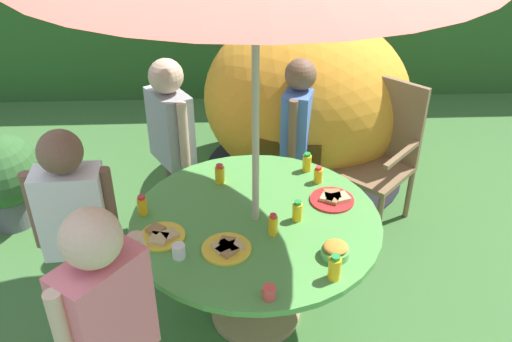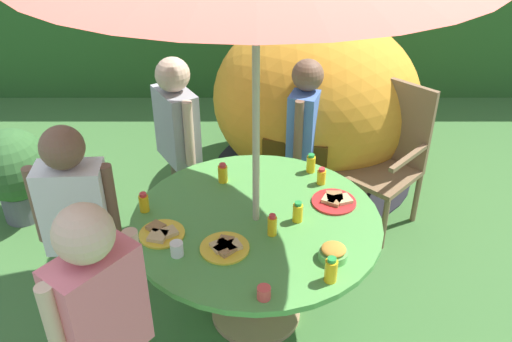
{
  "view_description": "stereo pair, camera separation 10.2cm",
  "coord_description": "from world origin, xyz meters",
  "px_view_note": "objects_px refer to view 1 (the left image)",
  "views": [
    {
      "loc": [
        -0.1,
        -2.36,
        2.5
      ],
      "look_at": [
        0.01,
        0.08,
        0.96
      ],
      "focal_mm": 38.98,
      "sensor_mm": 36.0,
      "label": 1
    },
    {
      "loc": [
        0.0,
        -2.37,
        2.5
      ],
      "look_at": [
        0.01,
        0.08,
        0.96
      ],
      "focal_mm": 38.98,
      "sensor_mm": 36.0,
      "label": 2
    }
  ],
  "objects_px": {
    "juice_bottle_near_right": "(297,211)",
    "juice_bottle_front_edge": "(318,175)",
    "dome_tent": "(306,99)",
    "child_in_pink_shirt": "(106,312)",
    "plate_center_back": "(227,248)",
    "potted_plant": "(3,175)",
    "child_in_white_shirt": "(73,212)",
    "juice_bottle_mid_left": "(335,268)",
    "plate_back_edge": "(162,236)",
    "wooden_chair": "(381,148)",
    "cup_far": "(269,292)",
    "juice_bottle_center_front": "(307,162)",
    "plate_near_left": "(333,199)",
    "juice_bottle_far_right": "(220,174)",
    "garden_table": "(256,239)",
    "child_in_grey_shirt": "(171,127)",
    "child_in_blue_shirt": "(299,121)",
    "juice_bottle_far_left": "(273,225)",
    "snack_bowl": "(335,250)",
    "juice_bottle_mid_right": "(142,205)",
    "cup_near": "(179,251)"
  },
  "relations": [
    {
      "from": "garden_table",
      "to": "juice_bottle_far_left",
      "type": "relative_size",
      "value": 10.86
    },
    {
      "from": "child_in_grey_shirt",
      "to": "juice_bottle_far_right",
      "type": "bearing_deg",
      "value": 2.29
    },
    {
      "from": "plate_back_edge",
      "to": "plate_center_back",
      "type": "bearing_deg",
      "value": -18.42
    },
    {
      "from": "child_in_pink_shirt",
      "to": "juice_bottle_front_edge",
      "type": "bearing_deg",
      "value": -3.28
    },
    {
      "from": "garden_table",
      "to": "wooden_chair",
      "type": "distance_m",
      "value": 1.35
    },
    {
      "from": "wooden_chair",
      "to": "juice_bottle_mid_left",
      "type": "xyz_separation_m",
      "value": [
        -0.59,
        -1.45,
        0.22
      ]
    },
    {
      "from": "garden_table",
      "to": "wooden_chair",
      "type": "xyz_separation_m",
      "value": [
        0.93,
        0.98,
        -0.02
      ]
    },
    {
      "from": "garden_table",
      "to": "child_in_pink_shirt",
      "type": "distance_m",
      "value": 1.05
    },
    {
      "from": "dome_tent",
      "to": "child_in_grey_shirt",
      "type": "height_order",
      "value": "dome_tent"
    },
    {
      "from": "potted_plant",
      "to": "cup_far",
      "type": "relative_size",
      "value": 11.39
    },
    {
      "from": "potted_plant",
      "to": "child_in_white_shirt",
      "type": "distance_m",
      "value": 1.36
    },
    {
      "from": "child_in_blue_shirt",
      "to": "juice_bottle_front_edge",
      "type": "height_order",
      "value": "child_in_blue_shirt"
    },
    {
      "from": "juice_bottle_mid_right",
      "to": "plate_back_edge",
      "type": "bearing_deg",
      "value": -60.18
    },
    {
      "from": "juice_bottle_center_front",
      "to": "cup_far",
      "type": "relative_size",
      "value": 1.91
    },
    {
      "from": "garden_table",
      "to": "juice_bottle_far_right",
      "type": "distance_m",
      "value": 0.45
    },
    {
      "from": "potted_plant",
      "to": "child_in_pink_shirt",
      "type": "height_order",
      "value": "child_in_pink_shirt"
    },
    {
      "from": "dome_tent",
      "to": "juice_bottle_front_edge",
      "type": "height_order",
      "value": "dome_tent"
    },
    {
      "from": "juice_bottle_mid_right",
      "to": "juice_bottle_center_front",
      "type": "bearing_deg",
      "value": 23.16
    },
    {
      "from": "child_in_pink_shirt",
      "to": "plate_near_left",
      "type": "xyz_separation_m",
      "value": [
        1.06,
        0.94,
        -0.14
      ]
    },
    {
      "from": "child_in_white_shirt",
      "to": "juice_bottle_center_front",
      "type": "relative_size",
      "value": 10.82
    },
    {
      "from": "wooden_chair",
      "to": "cup_near",
      "type": "relative_size",
      "value": 13.89
    },
    {
      "from": "plate_near_left",
      "to": "plate_back_edge",
      "type": "bearing_deg",
      "value": -162.63
    },
    {
      "from": "dome_tent",
      "to": "potted_plant",
      "type": "bearing_deg",
      "value": -147.67
    },
    {
      "from": "child_in_white_shirt",
      "to": "plate_near_left",
      "type": "bearing_deg",
      "value": 5.06
    },
    {
      "from": "cup_far",
      "to": "juice_bottle_center_front",
      "type": "bearing_deg",
      "value": 74.38
    },
    {
      "from": "plate_back_edge",
      "to": "cup_far",
      "type": "distance_m",
      "value": 0.68
    },
    {
      "from": "juice_bottle_mid_left",
      "to": "plate_back_edge",
      "type": "bearing_deg",
      "value": 158.15
    },
    {
      "from": "dome_tent",
      "to": "child_in_white_shirt",
      "type": "distance_m",
      "value": 2.18
    },
    {
      "from": "dome_tent",
      "to": "child_in_pink_shirt",
      "type": "xyz_separation_m",
      "value": [
        -1.09,
        -2.4,
        0.21
      ]
    },
    {
      "from": "child_in_white_shirt",
      "to": "juice_bottle_front_edge",
      "type": "bearing_deg",
      "value": 13.38
    },
    {
      "from": "wooden_chair",
      "to": "child_in_grey_shirt",
      "type": "height_order",
      "value": "child_in_grey_shirt"
    },
    {
      "from": "potted_plant",
      "to": "juice_bottle_front_edge",
      "type": "distance_m",
      "value": 2.22
    },
    {
      "from": "cup_near",
      "to": "juice_bottle_mid_right",
      "type": "bearing_deg",
      "value": 121.09
    },
    {
      "from": "plate_back_edge",
      "to": "juice_bottle_front_edge",
      "type": "height_order",
      "value": "juice_bottle_front_edge"
    },
    {
      "from": "plate_center_back",
      "to": "cup_near",
      "type": "distance_m",
      "value": 0.24
    },
    {
      "from": "child_in_grey_shirt",
      "to": "dome_tent",
      "type": "bearing_deg",
      "value": 96.49
    },
    {
      "from": "juice_bottle_near_right",
      "to": "juice_bottle_front_edge",
      "type": "relative_size",
      "value": 1.14
    },
    {
      "from": "dome_tent",
      "to": "garden_table",
      "type": "bearing_deg",
      "value": -90.08
    },
    {
      "from": "dome_tent",
      "to": "juice_bottle_mid_left",
      "type": "bearing_deg",
      "value": -77.36
    },
    {
      "from": "child_in_grey_shirt",
      "to": "juice_bottle_mid_left",
      "type": "bearing_deg",
      "value": 1.76
    },
    {
      "from": "dome_tent",
      "to": "plate_center_back",
      "type": "height_order",
      "value": "dome_tent"
    },
    {
      "from": "wooden_chair",
      "to": "plate_back_edge",
      "type": "distance_m",
      "value": 1.81
    },
    {
      "from": "child_in_white_shirt",
      "to": "dome_tent",
      "type": "bearing_deg",
      "value": 46.52
    },
    {
      "from": "child_in_blue_shirt",
      "to": "juice_bottle_mid_left",
      "type": "xyz_separation_m",
      "value": [
        0.01,
        -1.44,
        -0.01
      ]
    },
    {
      "from": "juice_bottle_far_right",
      "to": "garden_table",
      "type": "bearing_deg",
      "value": -61.96
    },
    {
      "from": "wooden_chair",
      "to": "juice_bottle_front_edge",
      "type": "bearing_deg",
      "value": -87.12
    },
    {
      "from": "juice_bottle_front_edge",
      "to": "potted_plant",
      "type": "bearing_deg",
      "value": 163.38
    },
    {
      "from": "child_in_grey_shirt",
      "to": "child_in_white_shirt",
      "type": "bearing_deg",
      "value": -55.78
    },
    {
      "from": "snack_bowl",
      "to": "juice_bottle_front_edge",
      "type": "bearing_deg",
      "value": 89.39
    },
    {
      "from": "juice_bottle_mid_left",
      "to": "wooden_chair",
      "type": "bearing_deg",
      "value": 68.06
    }
  ]
}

